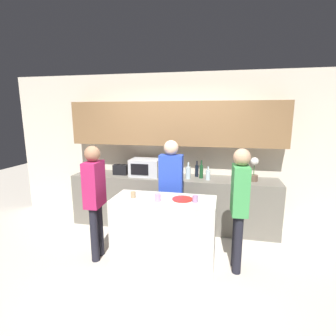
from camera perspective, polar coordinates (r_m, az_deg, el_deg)
name	(u,v)px	position (r m, az deg, el deg)	size (l,w,h in m)	color
ground_plane	(152,268)	(3.70, -3.40, -20.93)	(14.00, 14.00, 0.00)	beige
back_wall	(176,140)	(4.75, 1.73, 6.22)	(6.40, 0.40, 2.70)	beige
back_counter	(173,201)	(4.72, 1.05, -7.28)	(3.60, 0.62, 0.91)	#6B665B
kitchen_island	(164,232)	(3.57, -0.86, -13.67)	(1.33, 0.55, 0.92)	beige
microwave	(146,167)	(4.67, -4.91, 0.13)	(0.52, 0.39, 0.30)	#B7BABC
toaster	(121,170)	(4.83, -10.21, -0.32)	(0.26, 0.16, 0.18)	black
potted_plant	(254,169)	(4.49, 18.21, -0.27)	(0.14, 0.14, 0.39)	brown
bottle_0	(188,172)	(4.45, 4.41, -0.97)	(0.09, 0.09, 0.28)	silver
bottle_1	(197,171)	(4.62, 6.28, -0.56)	(0.06, 0.06, 0.28)	black
bottle_2	(201,171)	(4.51, 7.26, -0.74)	(0.07, 0.07, 0.31)	#194723
bottle_3	(208,175)	(4.42, 8.70, -1.46)	(0.08, 0.08, 0.23)	silver
plate_on_island	(182,199)	(3.35, 3.15, -6.77)	(0.26, 0.26, 0.01)	red
cup_0	(133,195)	(3.45, -7.60, -5.79)	(0.07, 0.07, 0.08)	tan
cup_1	(158,197)	(3.28, -2.25, -6.42)	(0.07, 0.07, 0.10)	#D098D4
cup_2	(195,199)	(3.27, 5.93, -6.69)	(0.07, 0.07, 0.08)	#A97DB2
person_left	(239,201)	(3.39, 15.28, -6.86)	(0.21, 0.35, 1.59)	black
person_center	(95,194)	(3.67, -15.68, -5.45)	(0.21, 0.35, 1.59)	black
person_right	(171,185)	(3.89, 0.67, -3.66)	(0.35, 0.21, 1.62)	black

